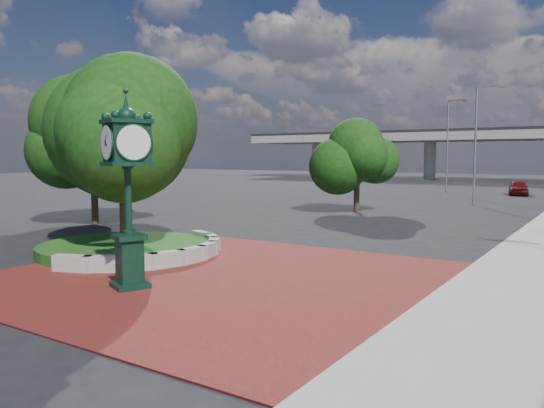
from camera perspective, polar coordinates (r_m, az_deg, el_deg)
The scene contains 12 objects.
ground at distance 16.68m, azimuth -3.96°, elevation -7.10°, with size 200.00×200.00×0.00m, color black.
plaza at distance 15.91m, azimuth -6.16°, elevation -7.64°, with size 12.00×12.00×0.04m, color maroon.
planter_wall at distance 18.36m, azimuth -10.74°, elevation -5.19°, with size 2.96×6.77×0.54m.
grass_bed at distance 20.01m, azimuth -15.48°, elevation -4.63°, with size 6.10×6.10×0.40m, color #164E19.
overpass at distance 83.64m, azimuth 26.49°, elevation 6.66°, with size 90.00×12.00×7.50m.
tree_planter at distance 19.74m, azimuth -15.73°, elevation 5.51°, with size 5.20×5.20×6.33m.
tree_northwest at distance 29.10m, azimuth -18.70°, elevation 6.03°, with size 5.60×5.60×6.93m.
tree_street at distance 33.94m, azimuth 9.15°, elevation 4.57°, with size 4.40×4.40×5.45m.
post_clock at distance 14.45m, azimuth -15.25°, elevation 2.28°, with size 1.35×1.35×5.20m.
parked_car at distance 53.52m, azimuth 24.98°, elevation 1.59°, with size 1.60×3.99×1.36m, color #540D0C.
street_lamp_near at distance 41.07m, azimuth 21.33°, elevation 6.85°, with size 1.92×0.29×8.55m.
street_lamp_far at distance 54.83m, azimuth 18.55°, elevation 6.68°, with size 2.00×0.60×8.99m.
Camera 1 is at (9.87, -12.97, 3.53)m, focal length 35.00 mm.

